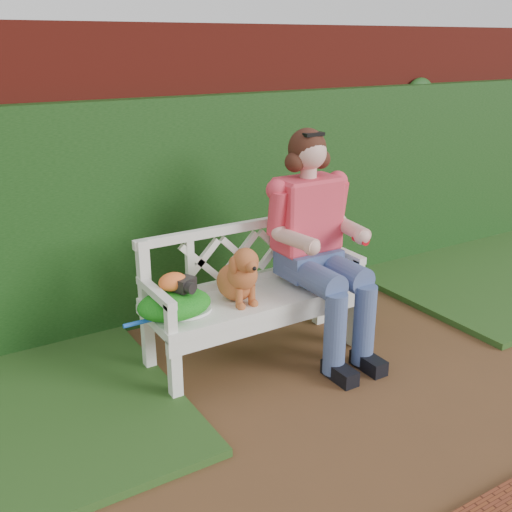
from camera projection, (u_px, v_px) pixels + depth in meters
ground at (376, 389)px, 3.79m from camera, size 60.00×60.00×0.00m
brick_wall at (228, 166)px, 4.94m from camera, size 10.00×0.30×2.20m
ivy_hedge at (242, 201)px, 4.85m from camera, size 10.00×0.18×1.70m
grass_right at (501, 270)px, 5.69m from camera, size 2.60×2.00×0.05m
garden_bench at (256, 326)px, 4.09m from camera, size 1.64×0.78×0.48m
seated_woman at (311, 240)px, 4.10m from camera, size 0.96×1.08×1.59m
dog at (238, 272)px, 3.84m from camera, size 0.38×0.43×0.39m
tennis_racket at (183, 312)px, 3.71m from camera, size 0.65×0.46×0.03m
green_bag at (174, 304)px, 3.67m from camera, size 0.57×0.51×0.16m
camera_item at (185, 284)px, 3.65m from camera, size 0.15×0.13×0.08m
baseball_glove at (173, 282)px, 3.64m from camera, size 0.20×0.17×0.11m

